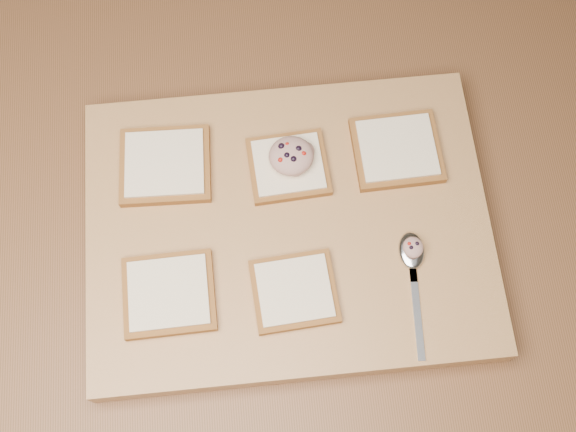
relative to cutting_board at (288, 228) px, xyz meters
name	(u,v)px	position (x,y,z in m)	size (l,w,h in m)	color
ground	(246,332)	(-0.11, 0.04, -0.92)	(4.00, 4.00, 0.00)	#515459
island_counter	(234,288)	(-0.11, 0.04, -0.47)	(2.00, 0.80, 0.90)	slate
cutting_board	(288,228)	(0.00, 0.00, 0.00)	(0.55, 0.42, 0.04)	tan
bread_far_left	(165,165)	(-0.16, 0.10, 0.03)	(0.13, 0.12, 0.02)	brown
bread_far_center	(288,166)	(0.01, 0.08, 0.03)	(0.11, 0.10, 0.02)	brown
bread_far_right	(397,150)	(0.16, 0.09, 0.03)	(0.12, 0.11, 0.02)	brown
bread_near_left	(169,294)	(-0.16, -0.09, 0.03)	(0.12, 0.11, 0.02)	brown
bread_near_center	(294,291)	(0.00, -0.10, 0.03)	(0.11, 0.11, 0.02)	brown
tuna_salad_dollop	(291,156)	(0.01, 0.09, 0.05)	(0.06, 0.06, 0.03)	tan
spoon	(412,260)	(0.16, -0.07, 0.03)	(0.04, 0.17, 0.01)	silver
spoon_salad	(413,247)	(0.16, -0.06, 0.04)	(0.03, 0.03, 0.02)	tan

